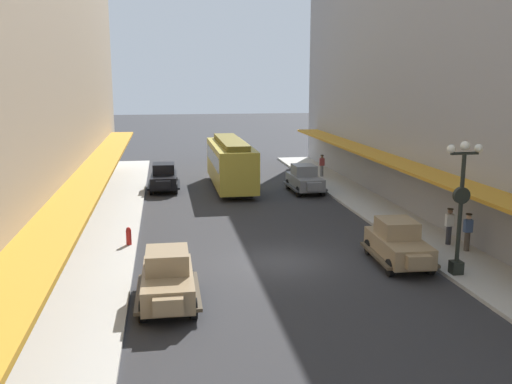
# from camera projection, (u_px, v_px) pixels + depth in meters

# --- Properties ---
(ground_plane) EXTENTS (200.00, 200.00, 0.00)m
(ground_plane) POSITION_uv_depth(u_px,v_px,m) (279.00, 262.00, 23.74)
(ground_plane) COLOR #2D2D30
(sidewalk_left) EXTENTS (3.00, 60.00, 0.15)m
(sidewalk_left) POSITION_uv_depth(u_px,v_px,m) (96.00, 270.00, 22.54)
(sidewalk_left) COLOR #B7B5AD
(sidewalk_left) RESTS_ON ground
(sidewalk_right) EXTENTS (3.00, 60.00, 0.15)m
(sidewalk_right) POSITION_uv_depth(u_px,v_px,m) (445.00, 251.00, 24.92)
(sidewalk_right) COLOR #B7B5AD
(sidewalk_right) RESTS_ON ground
(parked_car_0) EXTENTS (2.31, 4.32, 1.84)m
(parked_car_0) POSITION_uv_depth(u_px,v_px,m) (398.00, 242.00, 23.30)
(parked_car_0) COLOR #997F5B
(parked_car_0) RESTS_ON ground
(parked_car_1) EXTENTS (2.16, 4.27, 1.84)m
(parked_car_1) POSITION_uv_depth(u_px,v_px,m) (168.00, 277.00, 19.18)
(parked_car_1) COLOR #997F5B
(parked_car_1) RESTS_ON ground
(parked_car_2) EXTENTS (2.23, 4.29, 1.84)m
(parked_car_2) POSITION_uv_depth(u_px,v_px,m) (164.00, 177.00, 38.63)
(parked_car_2) COLOR black
(parked_car_2) RESTS_ON ground
(parked_car_3) EXTENTS (2.24, 4.30, 1.84)m
(parked_car_3) POSITION_uv_depth(u_px,v_px,m) (305.00, 178.00, 38.02)
(parked_car_3) COLOR slate
(parked_car_3) RESTS_ON ground
(streetcar) EXTENTS (2.55, 9.61, 3.46)m
(streetcar) POSITION_uv_depth(u_px,v_px,m) (231.00, 162.00, 39.13)
(streetcar) COLOR gold
(streetcar) RESTS_ON ground
(lamp_post_with_clock) EXTENTS (1.42, 0.44, 5.16)m
(lamp_post_with_clock) POSITION_uv_depth(u_px,v_px,m) (461.00, 202.00, 21.31)
(lamp_post_with_clock) COLOR black
(lamp_post_with_clock) RESTS_ON sidewalk_right
(fire_hydrant) EXTENTS (0.24, 0.24, 0.82)m
(fire_hydrant) POSITION_uv_depth(u_px,v_px,m) (129.00, 236.00, 25.58)
(fire_hydrant) COLOR #B21E19
(fire_hydrant) RESTS_ON sidewalk_left
(pedestrian_0) EXTENTS (0.36, 0.28, 1.67)m
(pedestrian_0) POSITION_uv_depth(u_px,v_px,m) (468.00, 232.00, 24.59)
(pedestrian_0) COLOR #4C4238
(pedestrian_0) RESTS_ON sidewalk_right
(pedestrian_1) EXTENTS (0.36, 0.28, 1.67)m
(pedestrian_1) POSITION_uv_depth(u_px,v_px,m) (322.00, 165.00, 43.27)
(pedestrian_1) COLOR slate
(pedestrian_1) RESTS_ON sidewalk_right
(pedestrian_2) EXTENTS (0.36, 0.28, 1.67)m
(pedestrian_2) POSITION_uv_depth(u_px,v_px,m) (449.00, 226.00, 25.57)
(pedestrian_2) COLOR #2D2D33
(pedestrian_2) RESTS_ON sidewalk_right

